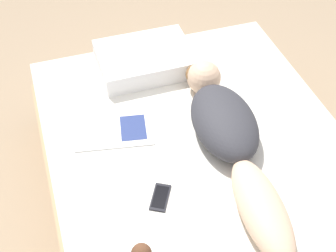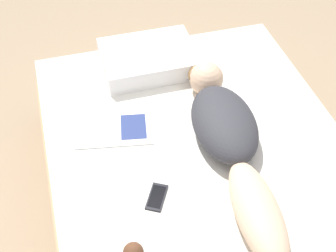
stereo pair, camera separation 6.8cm
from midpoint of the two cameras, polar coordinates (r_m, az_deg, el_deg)
name	(u,v)px [view 1 (the left image)]	position (r m, az deg, el deg)	size (l,w,h in m)	color
ground_plane	(202,217)	(2.81, 3.43, -10.99)	(12.00, 12.00, 0.00)	#9E8466
bed	(204,190)	(2.60, 3.68, -7.85)	(1.61, 2.18, 0.53)	tan
person	(229,133)	(2.40, 6.62, -0.87)	(0.37, 1.33, 0.20)	#DBB28E
open_magazine	(115,130)	(2.54, -7.27, -0.49)	(0.46, 0.34, 0.01)	white
cell_phone	(160,197)	(2.23, -1.82, -8.70)	(0.14, 0.17, 0.01)	black
pillow	(145,59)	(2.89, -3.48, 8.12)	(0.56, 0.42, 0.12)	white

